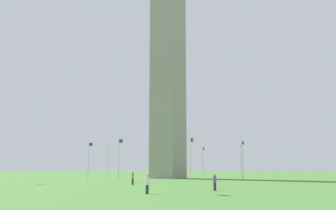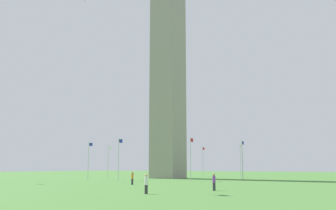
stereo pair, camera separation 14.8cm
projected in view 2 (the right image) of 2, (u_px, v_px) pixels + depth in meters
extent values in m
plane|color=#3D6B2D|center=(168.00, 178.00, 80.65)|extent=(260.00, 260.00, 0.00)
cube|color=gray|center=(168.00, 70.00, 84.59)|extent=(6.01, 6.01, 48.10)
cylinder|color=silver|center=(203.00, 162.00, 95.52)|extent=(0.14, 0.14, 7.54)
cube|color=red|center=(204.00, 149.00, 96.52)|extent=(1.00, 0.03, 0.64)
cylinder|color=silver|center=(153.00, 162.00, 97.56)|extent=(0.14, 0.14, 7.54)
cube|color=red|center=(154.00, 149.00, 98.57)|extent=(1.00, 0.03, 0.64)
cylinder|color=silver|center=(108.00, 161.00, 90.06)|extent=(0.14, 0.14, 7.54)
cube|color=white|center=(110.00, 148.00, 91.07)|extent=(1.00, 0.03, 0.64)
cylinder|color=silver|center=(88.00, 160.00, 77.41)|extent=(0.14, 0.14, 7.54)
cube|color=#1E2D99|center=(91.00, 144.00, 78.41)|extent=(1.00, 0.03, 0.64)
cylinder|color=silver|center=(118.00, 159.00, 67.02)|extent=(0.14, 0.14, 7.54)
cube|color=#1E2D99|center=(121.00, 141.00, 68.02)|extent=(1.00, 0.03, 0.64)
cylinder|color=silver|center=(190.00, 159.00, 64.98)|extent=(0.14, 0.14, 7.54)
cube|color=red|center=(192.00, 140.00, 65.98)|extent=(1.00, 0.03, 0.64)
cylinder|color=silver|center=(242.00, 160.00, 72.48)|extent=(0.14, 0.14, 7.54)
cube|color=#1E2D99|center=(243.00, 143.00, 73.48)|extent=(1.00, 0.03, 0.64)
cylinder|color=silver|center=(240.00, 161.00, 85.13)|extent=(0.14, 0.14, 7.54)
cube|color=white|center=(241.00, 146.00, 86.13)|extent=(1.00, 0.03, 0.64)
cylinder|color=#2D2D38|center=(214.00, 187.00, 38.35)|extent=(0.29, 0.29, 0.80)
cylinder|color=purple|center=(214.00, 179.00, 38.47)|extent=(0.32, 0.32, 0.69)
sphere|color=#936B4C|center=(214.00, 175.00, 38.54)|extent=(0.24, 0.24, 0.24)
cylinder|color=#2D2D38|center=(132.00, 182.00, 51.21)|extent=(0.29, 0.29, 0.80)
cylinder|color=orange|center=(132.00, 176.00, 51.34)|extent=(0.32, 0.32, 0.72)
sphere|color=#936B4C|center=(132.00, 173.00, 51.41)|extent=(0.24, 0.24, 0.24)
cylinder|color=#2D2D38|center=(146.00, 189.00, 33.77)|extent=(0.29, 0.29, 0.80)
cylinder|color=white|center=(146.00, 181.00, 33.89)|extent=(0.32, 0.32, 0.74)
sphere|color=tan|center=(146.00, 175.00, 33.97)|extent=(0.24, 0.24, 0.24)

